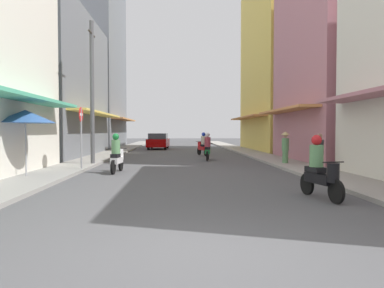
% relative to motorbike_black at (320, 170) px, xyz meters
% --- Properties ---
extents(ground_plane, '(111.88, 111.88, 0.00)m').
position_rel_motorbike_black_xyz_m(ground_plane, '(-3.14, 17.44, -0.70)').
color(ground_plane, '#4C4C4F').
extents(sidewalk_left, '(1.85, 58.85, 0.12)m').
position_rel_motorbike_black_xyz_m(sidewalk_left, '(-8.24, 17.44, -0.64)').
color(sidewalk_left, gray).
rests_on(sidewalk_left, ground).
extents(sidewalk_right, '(1.85, 58.85, 0.12)m').
position_rel_motorbike_black_xyz_m(sidewalk_right, '(1.95, 17.44, -0.64)').
color(sidewalk_right, '#9E9991').
rests_on(sidewalk_right, ground).
extents(building_left_mid, '(7.05, 12.18, 9.25)m').
position_rel_motorbike_black_xyz_m(building_left_mid, '(-12.15, 15.51, 3.92)').
color(building_left_mid, slate).
rests_on(building_left_mid, ground).
extents(building_left_far, '(7.05, 10.61, 16.68)m').
position_rel_motorbike_black_xyz_m(building_left_far, '(-12.16, 27.54, 7.63)').
color(building_left_far, slate).
rests_on(building_left_far, ground).
extents(building_right_mid, '(7.05, 8.63, 12.28)m').
position_rel_motorbike_black_xyz_m(building_right_mid, '(5.87, 10.93, 5.43)').
color(building_right_mid, '#B7727F').
rests_on(building_right_mid, ground).
extents(building_right_far, '(7.05, 11.69, 14.52)m').
position_rel_motorbike_black_xyz_m(building_right_far, '(5.87, 21.81, 6.55)').
color(building_right_far, '#EFD159').
rests_on(building_right_far, ground).
extents(motorbike_black, '(0.61, 1.79, 1.58)m').
position_rel_motorbike_black_xyz_m(motorbike_black, '(0.00, 0.00, 0.00)').
color(motorbike_black, black).
rests_on(motorbike_black, ground).
extents(motorbike_white, '(0.55, 1.81, 1.58)m').
position_rel_motorbike_black_xyz_m(motorbike_white, '(-5.93, 5.89, 0.00)').
color(motorbike_white, black).
rests_on(motorbike_white, ground).
extents(motorbike_green, '(0.55, 1.81, 1.58)m').
position_rel_motorbike_black_xyz_m(motorbike_green, '(-1.76, 11.94, 0.00)').
color(motorbike_green, black).
rests_on(motorbike_green, ground).
extents(motorbike_red, '(0.73, 1.75, 1.58)m').
position_rel_motorbike_black_xyz_m(motorbike_red, '(-1.77, 15.90, 0.00)').
color(motorbike_red, black).
rests_on(motorbike_red, ground).
extents(parked_car, '(1.99, 4.19, 1.45)m').
position_rel_motorbike_black_xyz_m(parked_car, '(-5.20, 24.85, 0.04)').
color(parked_car, '#8C0000').
rests_on(parked_car, ground).
extents(pedestrian_midway, '(0.44, 0.44, 1.65)m').
position_rel_motorbike_black_xyz_m(pedestrian_midway, '(1.74, 8.68, 0.22)').
color(pedestrian_midway, '#598C59').
rests_on(pedestrian_midway, ground).
extents(pedestrian_foreground, '(0.34, 0.34, 1.57)m').
position_rel_motorbike_black_xyz_m(pedestrian_foreground, '(2.21, 5.64, 0.08)').
color(pedestrian_foreground, '#BF8C3F').
rests_on(pedestrian_foreground, ground).
extents(vendor_umbrella, '(2.03, 2.03, 2.40)m').
position_rel_motorbike_black_xyz_m(vendor_umbrella, '(-8.76, 4.04, 1.47)').
color(vendor_umbrella, '#99999E').
rests_on(vendor_umbrella, ground).
extents(utility_pole, '(0.20, 1.20, 6.90)m').
position_rel_motorbike_black_xyz_m(utility_pole, '(-7.56, 8.89, 2.82)').
color(utility_pole, '#4C4C4F').
rests_on(utility_pole, ground).
extents(street_sign_no_entry, '(0.07, 0.60, 2.65)m').
position_rel_motorbike_black_xyz_m(street_sign_no_entry, '(-7.46, 6.40, 1.01)').
color(street_sign_no_entry, gray).
rests_on(street_sign_no_entry, ground).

